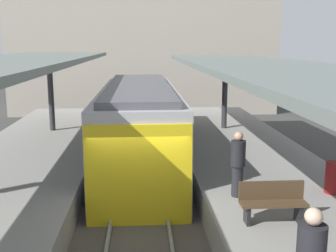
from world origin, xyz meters
The scene contains 12 objects.
ground_plane centered at (0.00, 0.00, 0.00)m, with size 80.00×80.00×0.00m, color #383835.
platform_right centered at (3.80, 0.00, 0.50)m, with size 4.40×28.00×1.00m, color gray.
track_ballast centered at (0.00, 0.00, 0.10)m, with size 3.20×28.00×0.20m, color #4C4742.
rail_near_side centered at (-0.72, 0.00, 0.27)m, with size 0.08×28.00×0.14m, color slate.
rail_far_side centered at (0.72, 0.00, 0.27)m, with size 0.08×28.00×0.14m, color slate.
commuter_train centered at (0.00, 4.47, 1.73)m, with size 2.78×10.17×3.10m.
canopy_left centered at (-3.80, 1.40, 4.17)m, with size 4.18×21.00×3.29m.
canopy_right centered at (3.80, 1.40, 4.02)m, with size 4.18×21.00×3.14m.
platform_bench centered at (2.82, -2.33, 1.46)m, with size 1.40×0.41×0.86m.
litter_bin centered at (4.92, -0.72, 1.40)m, with size 0.44×0.44×0.80m, color maroon.
passenger_near_bench centered at (2.42, -0.79, 1.84)m, with size 0.36×0.36×1.63m.
station_building_backdrop centered at (0.34, 20.00, 5.50)m, with size 18.00×6.00×11.00m, color #A89E8E.
Camera 1 is at (0.07, -10.44, 4.70)m, focal length 44.40 mm.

